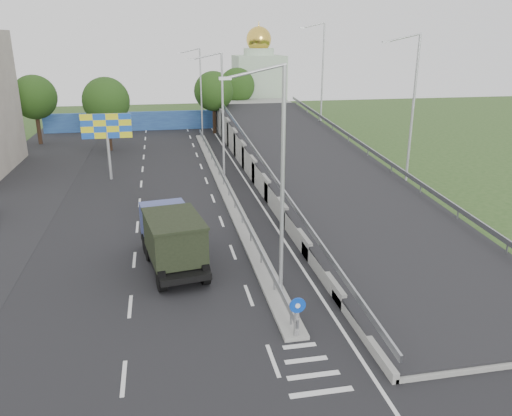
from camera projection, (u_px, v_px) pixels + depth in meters
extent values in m
plane|color=#2D4C1E|center=(313.00, 374.00, 17.49)|extent=(160.00, 160.00, 0.00)
cube|color=black|center=(189.00, 204.00, 35.56)|extent=(26.00, 90.00, 0.04)
cube|color=gray|center=(224.00, 186.00, 39.79)|extent=(1.00, 44.00, 0.20)
cube|color=gray|center=(371.00, 152.00, 41.28)|extent=(0.10, 50.00, 0.32)
cube|color=gray|center=(258.00, 157.00, 39.57)|extent=(0.10, 50.00, 0.32)
cube|color=gray|center=(224.00, 178.00, 39.58)|extent=(0.08, 44.00, 0.32)
cylinder|color=gray|center=(224.00, 181.00, 39.66)|extent=(0.09, 0.09, 0.60)
cylinder|color=black|center=(296.00, 321.00, 19.29)|extent=(0.20, 0.20, 1.20)
cylinder|color=#0C3FBF|center=(298.00, 305.00, 18.97)|extent=(0.64, 0.05, 0.64)
cylinder|color=white|center=(298.00, 306.00, 18.94)|extent=(0.20, 0.03, 0.20)
cylinder|color=#B2B5B7|center=(282.00, 185.00, 21.47)|extent=(0.18, 0.18, 10.00)
cylinder|color=#B2B5B7|center=(255.00, 71.00, 19.73)|extent=(2.57, 0.12, 0.66)
cube|color=#B2B5B7|center=(225.00, 78.00, 19.59)|extent=(0.50, 0.18, 0.12)
cylinder|color=#B2B5B7|center=(223.00, 118.00, 40.07)|extent=(0.18, 0.18, 10.00)
cylinder|color=#B2B5B7|center=(206.00, 56.00, 38.33)|extent=(2.57, 0.12, 0.66)
cube|color=#B2B5B7|center=(191.00, 60.00, 38.20)|extent=(0.50, 0.18, 0.12)
cylinder|color=#B2B5B7|center=(201.00, 93.00, 58.67)|extent=(0.18, 0.18, 10.00)
cylinder|color=#B2B5B7|center=(189.00, 51.00, 56.93)|extent=(2.57, 0.12, 0.66)
cube|color=#B2B5B7|center=(179.00, 53.00, 56.80)|extent=(0.50, 0.18, 0.12)
cube|color=navy|center=(165.00, 120.00, 64.76)|extent=(30.00, 0.50, 2.40)
cube|color=#B2CCAD|center=(259.00, 87.00, 73.66)|extent=(7.00, 7.00, 9.00)
cylinder|color=#B2CCAD|center=(259.00, 52.00, 72.06)|extent=(4.40, 4.40, 1.00)
sphere|color=gold|center=(259.00, 39.00, 71.52)|extent=(3.60, 3.60, 3.60)
cone|color=gold|center=(259.00, 25.00, 70.88)|extent=(0.30, 0.30, 1.20)
cylinder|color=#B2B5B7|center=(109.00, 156.00, 41.28)|extent=(0.24, 0.24, 4.00)
cube|color=yellow|center=(106.00, 126.00, 40.48)|extent=(4.00, 0.20, 2.00)
cylinder|color=black|center=(109.00, 132.00, 52.26)|extent=(0.44, 0.44, 4.00)
sphere|color=#1D370F|center=(106.00, 101.00, 51.23)|extent=(4.80, 4.80, 4.80)
cylinder|color=black|center=(214.00, 117.00, 61.86)|extent=(0.44, 0.44, 4.00)
sphere|color=#1D370F|center=(214.00, 91.00, 60.84)|extent=(4.80, 4.80, 4.80)
cylinder|color=black|center=(38.00, 126.00, 55.47)|extent=(0.44, 0.44, 4.00)
sphere|color=#1D370F|center=(34.00, 97.00, 54.44)|extent=(4.80, 4.80, 4.80)
cylinder|color=black|center=(237.00, 109.00, 69.09)|extent=(0.44, 0.44, 4.00)
sphere|color=#1D370F|center=(237.00, 86.00, 68.07)|extent=(4.80, 4.80, 4.80)
cylinder|color=black|center=(147.00, 244.00, 27.23)|extent=(0.54, 1.19, 1.14)
cylinder|color=black|center=(184.00, 239.00, 27.91)|extent=(0.54, 1.19, 1.14)
cylinder|color=black|center=(149.00, 250.00, 26.40)|extent=(0.54, 1.19, 1.14)
cylinder|color=black|center=(188.00, 245.00, 27.07)|extent=(0.54, 1.19, 1.14)
cylinder|color=black|center=(161.00, 280.00, 23.16)|extent=(0.54, 1.19, 1.14)
cylinder|color=black|center=(205.00, 273.00, 23.83)|extent=(0.54, 1.19, 1.14)
cube|color=black|center=(173.00, 254.00, 25.57)|extent=(3.37, 6.74, 0.31)
cube|color=navy|center=(164.00, 219.00, 27.42)|extent=(2.62, 2.02, 1.77)
cube|color=black|center=(161.00, 207.00, 27.98)|extent=(1.96, 0.37, 0.73)
cube|color=black|center=(162.00, 232.00, 28.56)|extent=(2.39, 0.53, 0.52)
cube|color=black|center=(174.00, 237.00, 24.65)|extent=(3.08, 4.29, 1.87)
cube|color=black|center=(173.00, 219.00, 24.34)|extent=(3.20, 4.41, 0.12)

